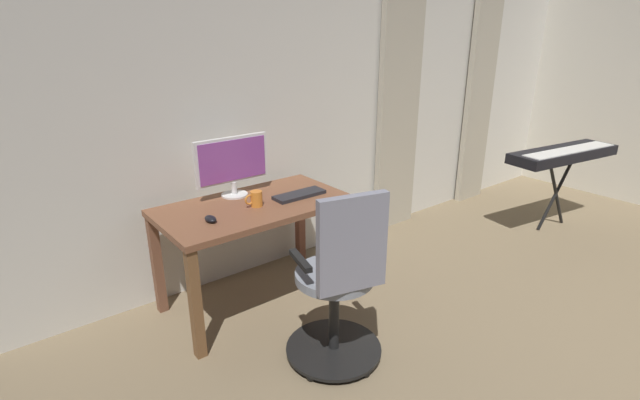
% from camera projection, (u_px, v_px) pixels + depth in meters
% --- Properties ---
extents(back_room_partition, '(5.91, 0.10, 2.85)m').
position_uv_depth(back_room_partition, '(356.00, 76.00, 3.95)').
color(back_room_partition, silver).
rests_on(back_room_partition, ground).
extents(curtain_left_panel, '(0.40, 0.06, 2.46)m').
position_uv_depth(curtain_left_panel, '(480.00, 86.00, 4.89)').
color(curtain_left_panel, '#B8B09C').
rests_on(curtain_left_panel, ground).
extents(curtain_right_panel, '(0.48, 0.06, 2.46)m').
position_uv_depth(curtain_right_panel, '(399.00, 96.00, 4.18)').
color(curtain_right_panel, '#B8B09C').
rests_on(curtain_right_panel, ground).
extents(desk, '(1.24, 0.68, 0.73)m').
position_uv_depth(desk, '(255.00, 218.00, 3.10)').
color(desk, brown).
rests_on(desk, ground).
extents(office_chair, '(0.56, 0.56, 1.06)m').
position_uv_depth(office_chair, '(340.00, 287.00, 2.54)').
color(office_chair, black).
rests_on(office_chair, ground).
extents(computer_monitor, '(0.53, 0.18, 0.41)m').
position_uv_depth(computer_monitor, '(232.00, 163.00, 3.13)').
color(computer_monitor, white).
rests_on(computer_monitor, desk).
extents(computer_keyboard, '(0.37, 0.13, 0.02)m').
position_uv_depth(computer_keyboard, '(299.00, 195.00, 3.19)').
color(computer_keyboard, '#232328').
rests_on(computer_keyboard, desk).
extents(computer_mouse, '(0.06, 0.10, 0.04)m').
position_uv_depth(computer_mouse, '(211.00, 219.00, 2.77)').
color(computer_mouse, black).
rests_on(computer_mouse, desk).
extents(mug_coffee, '(0.12, 0.08, 0.10)m').
position_uv_depth(mug_coffee, '(256.00, 199.00, 3.00)').
color(mug_coffee, orange).
rests_on(mug_coffee, desk).
extents(piano_keyboard, '(1.21, 0.49, 0.78)m').
position_uv_depth(piano_keyboard, '(563.00, 155.00, 4.30)').
color(piano_keyboard, black).
rests_on(piano_keyboard, ground).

